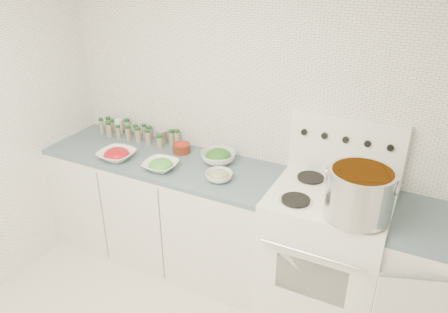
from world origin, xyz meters
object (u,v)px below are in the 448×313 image
Objects in this scene: stove at (324,250)px; bowl_tomato at (117,154)px; stock_pot at (360,192)px; bowl_snowpea at (161,165)px.

stove is 1.66m from bowl_tomato.
stock_pot is 1.51× the size of bowl_tomato.
stove reaches higher than stock_pot.
bowl_tomato is 1.04× the size of bowl_snowpea.
bowl_tomato is (-1.60, -0.16, 0.44)m from stove.
stock_pot reaches higher than bowl_tomato.
stock_pot is 1.58× the size of bowl_snowpea.
stove is 5.37× the size of bowl_snowpea.
stove is at bearing 137.08° from stock_pot.
stove is at bearing 6.96° from bowl_snowpea.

